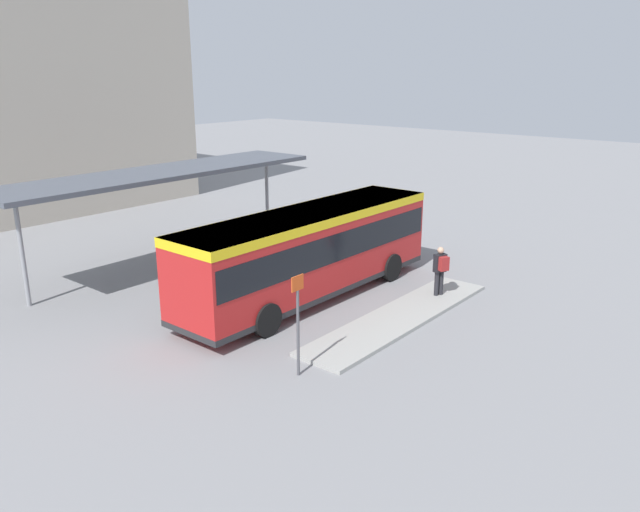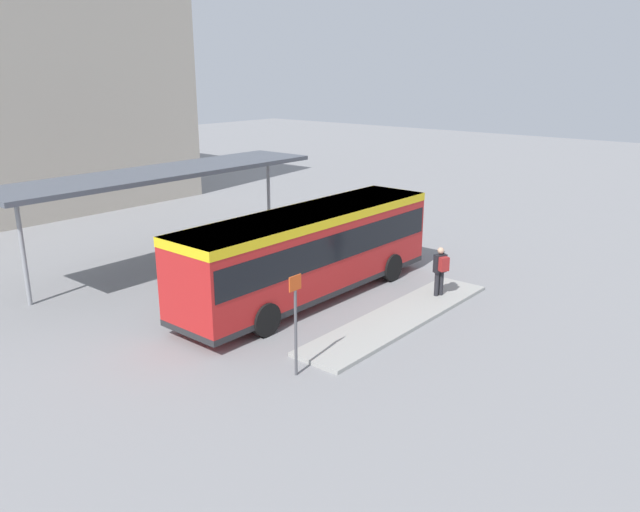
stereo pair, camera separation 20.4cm
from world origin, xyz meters
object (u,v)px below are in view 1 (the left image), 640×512
object	(u,v)px
city_bus	(310,248)
bicycle_blue	(356,221)
potted_planter_near_shelter	(218,257)
pedestrian_waiting	(441,268)
bicycle_white	(372,223)
platform_sign	(298,321)
bicycle_black	(345,218)

from	to	relation	value
city_bus	bicycle_blue	distance (m)	10.52
potted_planter_near_shelter	pedestrian_waiting	bearing A→B (deg)	-70.06
bicycle_white	city_bus	bearing A→B (deg)	122.64
pedestrian_waiting	platform_sign	bearing A→B (deg)	114.04
bicycle_blue	potted_planter_near_shelter	world-z (taller)	potted_planter_near_shelter
pedestrian_waiting	bicycle_white	distance (m)	10.15
bicycle_white	bicycle_black	distance (m)	1.63
pedestrian_waiting	platform_sign	xyz separation A→B (m)	(-7.54, 0.03, 0.42)
city_bus	bicycle_black	size ratio (longest dim) A/B	6.85
pedestrian_waiting	potted_planter_near_shelter	bearing A→B (deg)	44.19
bicycle_white	platform_sign	world-z (taller)	platform_sign
pedestrian_waiting	bicycle_blue	distance (m)	10.61
bicycle_white	potted_planter_near_shelter	world-z (taller)	potted_planter_near_shelter
pedestrian_waiting	platform_sign	world-z (taller)	platform_sign
bicycle_blue	platform_sign	distance (m)	16.33
bicycle_black	potted_planter_near_shelter	world-z (taller)	potted_planter_near_shelter
bicycle_black	platform_sign	distance (m)	16.90
city_bus	bicycle_blue	bearing A→B (deg)	27.73
bicycle_blue	platform_sign	world-z (taller)	platform_sign
pedestrian_waiting	bicycle_black	world-z (taller)	pedestrian_waiting
bicycle_blue	potted_planter_near_shelter	distance (m)	9.43
bicycle_blue	bicycle_black	distance (m)	0.83
city_bus	bicycle_white	bearing A→B (deg)	22.99
bicycle_white	bicycle_blue	world-z (taller)	bicycle_white
pedestrian_waiting	potted_planter_near_shelter	distance (m)	8.82
city_bus	bicycle_blue	world-z (taller)	city_bus
city_bus	platform_sign	bearing A→B (deg)	-142.47
bicycle_blue	bicycle_white	bearing A→B (deg)	-161.08
pedestrian_waiting	bicycle_white	size ratio (longest dim) A/B	1.10
bicycle_blue	bicycle_black	size ratio (longest dim) A/B	0.98
bicycle_black	platform_sign	world-z (taller)	platform_sign
city_bus	platform_sign	xyz separation A→B (m)	(-4.73, -3.59, -0.28)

